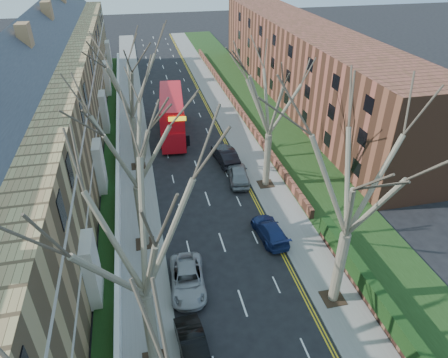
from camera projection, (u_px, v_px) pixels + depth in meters
pavement_left at (132, 124)px, 49.07m from camera, size 3.00×102.00×0.12m
pavement_right at (227, 115)px, 51.32m from camera, size 3.00×102.00×0.12m
terrace_left at (47, 111)px, 38.12m from camera, size 9.70×78.00×13.60m
flats_right at (303, 63)px, 54.22m from camera, size 13.97×54.00×10.00m
front_wall_left at (118, 150)px, 41.82m from camera, size 0.30×78.00×1.00m
grass_verge_right at (261, 112)px, 52.12m from camera, size 6.00×102.00×0.06m
tree_left_mid at (135, 225)px, 16.74m from camera, size 10.50×10.50×14.71m
tree_left_far at (130, 133)px, 25.21m from camera, size 10.15×10.15×14.22m
tree_left_dist at (127, 73)px, 35.01m from camera, size 10.50×10.50×14.71m
tree_right_mid at (359, 171)px, 20.54m from camera, size 10.50×10.50×14.71m
tree_right_far at (272, 89)px, 32.33m from camera, size 10.15×10.15×14.22m
double_decker_bus at (172, 116)px, 45.38m from camera, size 3.58×11.34×4.66m
car_left_mid at (194, 347)px, 21.82m from camera, size 1.79×4.21×1.35m
car_left_far at (188, 279)px, 26.12m from camera, size 2.58×4.98×1.34m
car_right_near at (270, 230)px, 30.48m from camera, size 2.19×4.59×1.29m
car_right_mid at (238, 174)px, 37.38m from camera, size 2.41×4.75×1.55m
car_right_far at (225, 155)px, 40.54m from camera, size 2.17×4.98×1.59m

